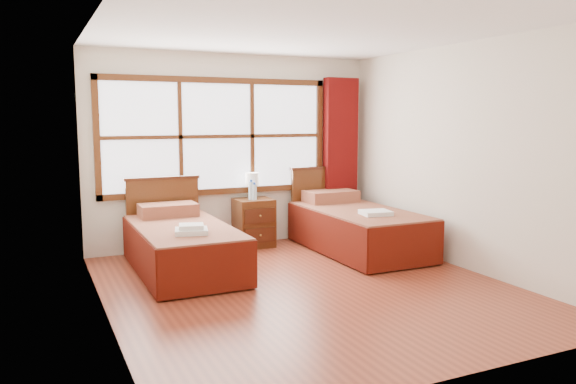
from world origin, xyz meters
name	(u,v)px	position (x,y,z in m)	size (l,w,h in m)	color
floor	(308,287)	(0.00, 0.00, 0.00)	(4.50, 4.50, 0.00)	brown
ceiling	(309,30)	(0.00, 0.00, 2.60)	(4.50, 4.50, 0.00)	white
wall_back	(234,151)	(0.00, 2.25, 1.30)	(4.00, 4.00, 0.00)	silver
wall_left	(101,170)	(-2.00, 0.00, 1.30)	(4.50, 4.50, 0.00)	silver
wall_right	(462,157)	(2.00, 0.00, 1.30)	(4.50, 4.50, 0.00)	silver
window	(217,136)	(-0.25, 2.21, 1.50)	(3.16, 0.06, 1.56)	white
curtain	(340,158)	(1.60, 2.11, 1.17)	(0.50, 0.16, 2.30)	#5E0A09
bed_left	(182,244)	(-1.02, 1.20, 0.30)	(1.03, 2.05, 1.00)	#3E1B0C
bed_right	(356,227)	(1.32, 1.20, 0.32)	(1.08, 2.10, 1.05)	#3E1B0C
nightstand	(254,223)	(0.19, 1.99, 0.33)	(0.49, 0.48, 0.66)	#4E2811
towels_left	(191,230)	(-1.04, 0.67, 0.58)	(0.40, 0.37, 0.10)	white
towels_right	(376,213)	(1.29, 0.69, 0.59)	(0.39, 0.36, 0.05)	white
lamp	(252,180)	(0.21, 2.10, 0.90)	(0.18, 0.18, 0.35)	#B39639
bottle_near	(251,191)	(0.13, 1.94, 0.78)	(0.07, 0.07, 0.27)	silver
bottle_far	(254,192)	(0.16, 1.91, 0.76)	(0.06, 0.06, 0.24)	silver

